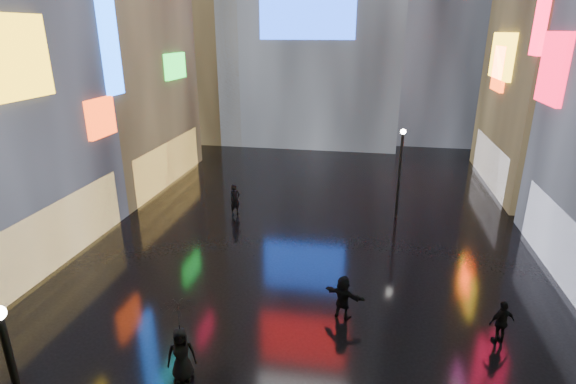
# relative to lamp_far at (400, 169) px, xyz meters

# --- Properties ---
(ground) EXTENTS (140.00, 140.00, 0.00)m
(ground) POSITION_rel_lamp_far_xyz_m (-4.44, -2.50, -2.94)
(ground) COLOR black
(ground) RESTS_ON ground
(building_left_far) EXTENTS (10.28, 12.00, 22.00)m
(building_left_far) POSITION_rel_lamp_far_xyz_m (-20.42, 3.50, 8.04)
(building_left_far) COLOR black
(building_left_far) RESTS_ON ground
(tower_flank_left) EXTENTS (10.00, 10.00, 26.00)m
(tower_flank_left) POSITION_rel_lamp_far_xyz_m (-18.44, 19.50, 10.06)
(tower_flank_left) COLOR black
(tower_flank_left) RESTS_ON ground
(lamp_far) EXTENTS (0.30, 0.30, 5.20)m
(lamp_far) POSITION_rel_lamp_far_xyz_m (0.00, 0.00, 0.00)
(lamp_far) COLOR black
(lamp_far) RESTS_ON ground
(pedestrian_3) EXTENTS (1.02, 0.71, 1.60)m
(pedestrian_3) POSITION_rel_lamp_far_xyz_m (3.08, -10.69, -2.14)
(pedestrian_3) COLOR black
(pedestrian_3) RESTS_ON ground
(pedestrian_4) EXTENTS (1.04, 0.87, 1.81)m
(pedestrian_4) POSITION_rel_lamp_far_xyz_m (-7.06, -14.34, -2.04)
(pedestrian_4) COLOR black
(pedestrian_4) RESTS_ON ground
(pedestrian_5) EXTENTS (1.67, 1.07, 1.72)m
(pedestrian_5) POSITION_rel_lamp_far_xyz_m (-2.40, -10.24, -2.08)
(pedestrian_5) COLOR black
(pedestrian_5) RESTS_ON ground
(pedestrian_6) EXTENTS (0.76, 0.80, 1.84)m
(pedestrian_6) POSITION_rel_lamp_far_xyz_m (-9.29, -1.30, -2.03)
(pedestrian_6) COLOR black
(pedestrian_6) RESTS_ON ground
(umbrella_2) EXTENTS (1.38, 1.39, 0.93)m
(umbrella_2) POSITION_rel_lamp_far_xyz_m (-7.06, -14.34, -0.67)
(umbrella_2) COLOR black
(umbrella_2) RESTS_ON pedestrian_4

